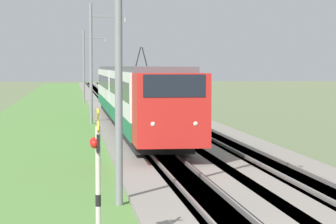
{
  "coord_description": "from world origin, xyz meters",
  "views": [
    {
      "loc": [
        -15.82,
        3.86,
        4.15
      ],
      "look_at": [
        16.01,
        0.0,
        2.29
      ],
      "focal_mm": 85.0,
      "sensor_mm": 36.0,
      "label": 1
    }
  ],
  "objects_px": {
    "passenger_train": "(132,92)",
    "catenary_mast_mid": "(92,63)",
    "catenary_mast_near": "(121,67)",
    "catenary_mast_far": "(84,66)",
    "crossing_signal_near": "(97,169)"
  },
  "relations": [
    {
      "from": "catenary_mast_near",
      "to": "catenary_mast_far",
      "type": "relative_size",
      "value": 0.98
    },
    {
      "from": "passenger_train",
      "to": "catenary_mast_mid",
      "type": "xyz_separation_m",
      "value": [
        4.59,
        2.46,
        1.94
      ]
    },
    {
      "from": "catenary_mast_near",
      "to": "catenary_mast_mid",
      "type": "height_order",
      "value": "catenary_mast_mid"
    },
    {
      "from": "catenary_mast_near",
      "to": "passenger_train",
      "type": "bearing_deg",
      "value": -4.97
    },
    {
      "from": "catenary_mast_far",
      "to": "catenary_mast_near",
      "type": "bearing_deg",
      "value": -180.0
    },
    {
      "from": "passenger_train",
      "to": "catenary_mast_mid",
      "type": "bearing_deg",
      "value": -151.79
    },
    {
      "from": "passenger_train",
      "to": "catenary_mast_far",
      "type": "height_order",
      "value": "catenary_mast_far"
    },
    {
      "from": "catenary_mast_near",
      "to": "catenary_mast_far",
      "type": "xyz_separation_m",
      "value": [
        65.65,
        0.0,
        0.08
      ]
    },
    {
      "from": "catenary_mast_near",
      "to": "catenary_mast_far",
      "type": "distance_m",
      "value": 65.65
    },
    {
      "from": "crossing_signal_near",
      "to": "catenary_mast_near",
      "type": "bearing_deg",
      "value": -98.25
    },
    {
      "from": "crossing_signal_near",
      "to": "catenary_mast_mid",
      "type": "height_order",
      "value": "catenary_mast_mid"
    },
    {
      "from": "catenary_mast_mid",
      "to": "catenary_mast_far",
      "type": "xyz_separation_m",
      "value": [
        32.82,
        -0.0,
        -0.19
      ]
    },
    {
      "from": "passenger_train",
      "to": "catenary_mast_near",
      "type": "relative_size",
      "value": 5.26
    },
    {
      "from": "passenger_train",
      "to": "catenary_mast_mid",
      "type": "distance_m",
      "value": 5.55
    },
    {
      "from": "passenger_train",
      "to": "catenary_mast_far",
      "type": "bearing_deg",
      "value": -176.24
    }
  ]
}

